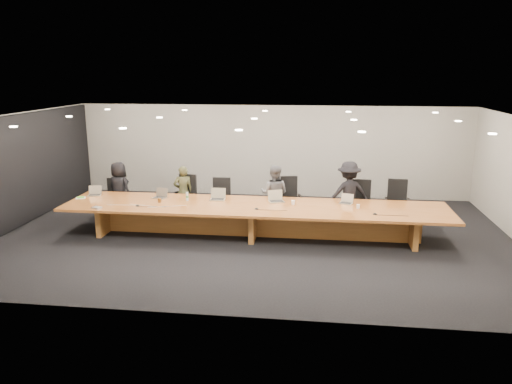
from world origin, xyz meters
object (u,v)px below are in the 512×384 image
at_px(chair_far_left, 112,198).
at_px(person_b, 183,192).
at_px(chair_left, 184,197).
at_px(laptop_c, 217,194).
at_px(person_a, 119,189).
at_px(paper_cup_near, 293,203).
at_px(laptop_a, 94,191).
at_px(mic_right, 375,214).
at_px(person_c, 274,194).
at_px(paper_cup_far, 358,207).
at_px(chair_mid_left, 221,199).
at_px(water_bottle, 187,197).
at_px(mic_left, 137,205).
at_px(person_d, 348,194).
at_px(chair_mid_right, 289,199).
at_px(mic_center, 256,209).
at_px(laptop_b, 159,193).
at_px(laptop_d, 277,196).
at_px(amber_mug, 160,200).
at_px(chair_right, 361,203).
at_px(chair_far_right, 397,202).
at_px(conference_table, 254,215).
at_px(av_box, 97,208).

bearing_deg(chair_far_left, person_b, 6.16).
xyz_separation_m(chair_left, laptop_c, (1.06, -0.79, 0.30)).
relative_size(person_a, paper_cup_near, 14.25).
bearing_deg(laptop_a, mic_right, -20.20).
distance_m(chair_left, person_c, 2.39).
bearing_deg(person_a, paper_cup_far, -170.04).
relative_size(chair_left, paper_cup_far, 12.91).
relative_size(person_b, paper_cup_near, 13.57).
relative_size(chair_mid_left, water_bottle, 5.65).
height_order(laptop_a, mic_left, laptop_a).
distance_m(person_c, paper_cup_far, 2.34).
distance_m(person_d, water_bottle, 4.01).
relative_size(chair_mid_right, mic_center, 11.23).
xyz_separation_m(chair_mid_left, person_b, (-1.02, 0.10, 0.14)).
bearing_deg(laptop_b, water_bottle, 5.46).
relative_size(laptop_a, laptop_d, 0.88).
bearing_deg(mic_left, chair_mid_right, 25.56).
xyz_separation_m(chair_left, amber_mug, (-0.27, -1.19, 0.21)).
relative_size(amber_mug, paper_cup_near, 0.99).
height_order(chair_right, person_c, person_c).
distance_m(laptop_b, mic_center, 2.60).
bearing_deg(chair_far_right, mic_left, -158.86).
distance_m(person_b, laptop_c, 1.43).
bearing_deg(person_d, conference_table, 12.03).
bearing_deg(mic_right, laptop_b, 171.34).
bearing_deg(person_a, paper_cup_near, -171.72).
relative_size(chair_mid_left, paper_cup_far, 12.12).
bearing_deg(chair_far_right, person_a, -173.74).
xyz_separation_m(chair_right, laptop_a, (-6.67, -0.75, 0.29)).
height_order(chair_right, laptop_b, chair_right).
relative_size(paper_cup_far, av_box, 0.46).
bearing_deg(laptop_b, mic_left, -94.86).
height_order(person_a, laptop_a, person_a).
distance_m(chair_far_left, mic_center, 4.34).
relative_size(chair_left, person_b, 0.85).
distance_m(water_bottle, av_box, 2.10).
bearing_deg(mic_left, chair_far_right, 15.57).
bearing_deg(paper_cup_near, mic_left, -171.17).
xyz_separation_m(chair_mid_left, person_c, (1.40, 0.01, 0.19)).
distance_m(chair_left, chair_mid_right, 2.77).
height_order(chair_left, water_bottle, chair_left).
relative_size(chair_mid_left, chair_mid_right, 0.94).
distance_m(chair_mid_right, person_a, 4.56).
distance_m(chair_mid_right, mic_left, 3.83).
bearing_deg(conference_table, chair_mid_right, 59.59).
xyz_separation_m(laptop_d, water_bottle, (-2.16, -0.14, -0.04)).
distance_m(laptop_a, water_bottle, 2.46).
height_order(chair_far_left, mic_right, chair_far_left).
bearing_deg(paper_cup_near, chair_right, 31.22).
xyz_separation_m(person_a, laptop_d, (4.30, -0.87, 0.16)).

